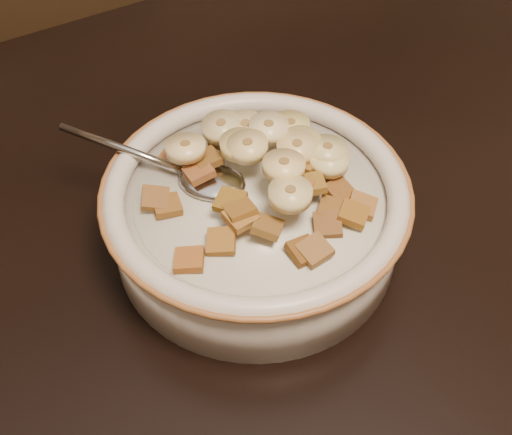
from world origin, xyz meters
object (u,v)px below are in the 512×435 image
table (170,360)px  spoon (212,181)px  cereal_bowl (256,220)px  chair (89,175)px

table → spoon: bearing=43.4°
cereal_bowl → table: bearing=-154.6°
chair → spoon: size_ratio=16.69×
table → chair: 0.59m
table → spoon: (0.08, 0.08, 0.08)m
chair → cereal_bowl: size_ratio=4.01×
table → spoon: size_ratio=25.99×
cereal_bowl → spoon: 0.05m
table → chair: chair is taller
table → spoon: spoon is taller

